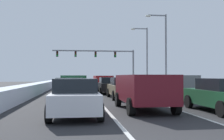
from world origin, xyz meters
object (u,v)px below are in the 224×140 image
(suv_navy_right_lane_third, at_px, (148,82))
(suv_green_left_lane_third, at_px, (74,83))
(suv_gray_left_lane_fourth, at_px, (73,82))
(sedan_silver_left_lane_second, at_px, (70,90))
(suv_maroon_center_lane_nearest, at_px, (143,89))
(street_lamp_right_far, at_px, (145,52))
(suv_gray_right_lane_second, at_px, (171,85))
(suv_charcoal_right_lane_fourth, at_px, (132,81))
(suv_red_center_lane_fourth, at_px, (103,81))
(street_lamp_right_mid, at_px, (163,45))
(traffic_light_gantry, at_px, (103,57))
(sedan_black_center_lane_third, at_px, (109,85))
(sedan_white_left_lane_nearest, at_px, (75,97))
(sedan_green_right_lane_nearest, at_px, (222,95))
(sedan_tan_center_lane_second, at_px, (123,88))

(suv_navy_right_lane_third, height_order, suv_green_left_lane_third, same)
(suv_gray_left_lane_fourth, bearing_deg, sedan_silver_left_lane_second, -89.94)
(suv_maroon_center_lane_nearest, xyz_separation_m, street_lamp_right_far, (7.08, 26.87, 4.31))
(suv_gray_right_lane_second, distance_m, suv_charcoal_right_lane_fourth, 14.31)
(suv_red_center_lane_fourth, height_order, street_lamp_right_mid, street_lamp_right_mid)
(suv_maroon_center_lane_nearest, bearing_deg, suv_navy_right_lane_third, 73.62)
(suv_green_left_lane_third, xyz_separation_m, traffic_light_gantry, (4.68, 22.59, 3.87))
(suv_green_left_lane_third, distance_m, street_lamp_right_far, 20.05)
(sedan_black_center_lane_third, xyz_separation_m, suv_red_center_lane_fourth, (0.07, 6.79, 0.25))
(street_lamp_right_far, bearing_deg, suv_green_left_lane_third, -122.38)
(sedan_black_center_lane_third, distance_m, street_lamp_right_far, 17.04)
(sedan_white_left_lane_nearest, bearing_deg, sedan_green_right_lane_nearest, 3.53)
(suv_maroon_center_lane_nearest, xyz_separation_m, sedan_black_center_lane_third, (-0.19, 12.16, -0.25))
(sedan_black_center_lane_third, distance_m, sedan_silver_left_lane_second, 8.30)
(suv_red_center_lane_fourth, relative_size, sedan_silver_left_lane_second, 1.09)
(suv_red_center_lane_fourth, distance_m, traffic_light_gantry, 14.57)
(sedan_green_right_lane_nearest, relative_size, suv_red_center_lane_fourth, 0.92)
(suv_gray_right_lane_second, height_order, street_lamp_right_mid, street_lamp_right_mid)
(suv_gray_right_lane_second, height_order, suv_charcoal_right_lane_fourth, same)
(suv_charcoal_right_lane_fourth, height_order, sedan_tan_center_lane_second, suv_charcoal_right_lane_fourth)
(suv_maroon_center_lane_nearest, height_order, traffic_light_gantry, traffic_light_gantry)
(sedan_black_center_lane_third, bearing_deg, traffic_light_gantry, 85.94)
(suv_navy_right_lane_third, relative_size, street_lamp_right_far, 0.54)
(suv_maroon_center_lane_nearest, distance_m, suv_gray_left_lane_fourth, 17.99)
(sedan_white_left_lane_nearest, xyz_separation_m, sedan_silver_left_lane_second, (-0.37, 6.06, 0.00))
(sedan_green_right_lane_nearest, relative_size, sedan_white_left_lane_nearest, 1.00)
(sedan_silver_left_lane_second, relative_size, street_lamp_right_mid, 0.49)
(street_lamp_right_mid, bearing_deg, suv_gray_left_lane_fourth, -173.97)
(suv_red_center_lane_fourth, distance_m, street_lamp_right_far, 11.55)
(suv_maroon_center_lane_nearest, relative_size, traffic_light_gantry, 0.35)
(suv_charcoal_right_lane_fourth, bearing_deg, suv_navy_right_lane_third, -89.60)
(sedan_silver_left_lane_second, bearing_deg, suv_maroon_center_lane_nearest, -52.09)
(suv_green_left_lane_third, height_order, street_lamp_right_mid, street_lamp_right_mid)
(suv_charcoal_right_lane_fourth, height_order, suv_red_center_lane_fourth, same)
(sedan_tan_center_lane_second, bearing_deg, suv_gray_right_lane_second, -22.58)
(street_lamp_right_far, bearing_deg, suv_charcoal_right_lane_fourth, -115.90)
(sedan_white_left_lane_nearest, bearing_deg, street_lamp_right_mid, 62.68)
(suv_navy_right_lane_third, relative_size, sedan_black_center_lane_third, 1.09)
(suv_gray_right_lane_second, height_order, street_lamp_right_far, street_lamp_right_far)
(suv_gray_right_lane_second, bearing_deg, suv_charcoal_right_lane_fourth, 89.05)
(street_lamp_right_far, bearing_deg, suv_maroon_center_lane_nearest, -104.77)
(suv_charcoal_right_lane_fourth, distance_m, sedan_silver_left_lane_second, 16.64)
(sedan_black_center_lane_third, relative_size, traffic_light_gantry, 0.32)
(sedan_tan_center_lane_second, xyz_separation_m, suv_red_center_lane_fourth, (-0.30, 12.34, 0.25))
(suv_navy_right_lane_third, height_order, suv_maroon_center_lane_nearest, same)
(suv_navy_right_lane_third, distance_m, sedan_silver_left_lane_second, 10.53)
(suv_gray_right_lane_second, xyz_separation_m, traffic_light_gantry, (-2.04, 27.62, 3.87))
(street_lamp_right_far, bearing_deg, street_lamp_right_mid, -88.65)
(street_lamp_right_mid, bearing_deg, sedan_silver_left_lane_second, -127.34)
(sedan_green_right_lane_nearest, bearing_deg, sedan_black_center_lane_third, 105.05)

